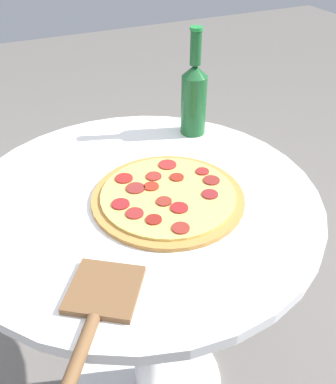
% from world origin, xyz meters
% --- Properties ---
extents(ground_plane, '(8.00, 8.00, 0.00)m').
position_xyz_m(ground_plane, '(0.00, 0.00, 0.00)').
color(ground_plane, slate).
extents(table, '(0.81, 0.81, 0.77)m').
position_xyz_m(table, '(0.00, 0.00, 0.55)').
color(table, white).
rests_on(table, ground_plane).
extents(pizza, '(0.34, 0.34, 0.02)m').
position_xyz_m(pizza, '(0.05, -0.04, 0.78)').
color(pizza, '#B77F3D').
rests_on(pizza, table).
extents(beer_bottle, '(0.07, 0.07, 0.29)m').
position_xyz_m(beer_bottle, '(0.25, 0.22, 0.88)').
color(beer_bottle, '#195628').
rests_on(beer_bottle, table).
extents(pizza_paddle, '(0.21, 0.26, 0.02)m').
position_xyz_m(pizza_paddle, '(-0.18, -0.27, 0.78)').
color(pizza_paddle, brown).
rests_on(pizza_paddle, table).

